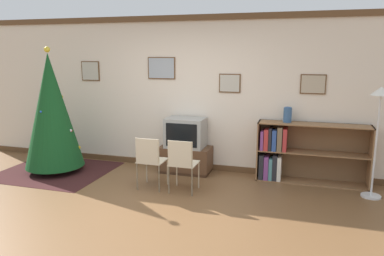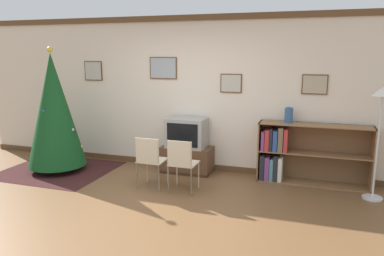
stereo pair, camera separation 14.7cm
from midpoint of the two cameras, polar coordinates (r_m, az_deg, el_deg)
name	(u,v)px [view 1 (the left image)]	position (r m, az deg, el deg)	size (l,w,h in m)	color
ground_plane	(143,215)	(5.03, -8.29, -13.02)	(24.00, 24.00, 0.00)	brown
wall_back	(192,94)	(6.65, -0.64, 5.23)	(8.88, 0.11, 2.70)	silver
area_rug	(56,171)	(7.13, -20.56, -6.16)	(1.86, 1.65, 0.01)	#381919
christmas_tree	(52,111)	(6.90, -21.18, 2.43)	(1.00, 1.00, 2.16)	maroon
tv_console	(186,159)	(6.59, -1.63, -4.80)	(0.89, 0.47, 0.46)	#412A1A
television	(185,133)	(6.47, -1.66, -0.71)	(0.66, 0.46, 0.51)	#9E9E99
folding_chair_left	(150,159)	(5.75, -7.15, -4.79)	(0.40, 0.40, 0.82)	beige
folding_chair_right	(182,162)	(5.57, -2.28, -5.25)	(0.40, 0.40, 0.82)	beige
bookshelf	(292,153)	(6.27, 14.40, -3.71)	(1.73, 0.36, 0.97)	olive
vase	(288,114)	(6.17, 13.70, 2.02)	(0.13, 0.13, 0.25)	#335684
standing_lamp	(379,113)	(5.81, 25.97, 2.02)	(0.28, 0.28, 1.61)	silver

